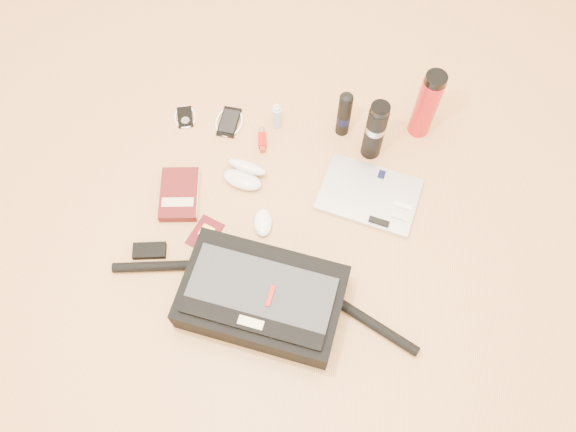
{
  "coord_description": "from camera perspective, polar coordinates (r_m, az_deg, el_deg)",
  "views": [
    {
      "loc": [
        0.08,
        -0.71,
        1.73
      ],
      "look_at": [
        0.02,
        0.07,
        0.06
      ],
      "focal_mm": 35.0,
      "sensor_mm": 36.0,
      "label": 1
    }
  ],
  "objects": [
    {
      "name": "ground",
      "position": [
        1.87,
        -0.72,
        -2.78
      ],
      "size": [
        4.0,
        4.0,
        0.0
      ],
      "primitive_type": "plane",
      "color": "tan",
      "rests_on": "ground"
    },
    {
      "name": "messenger_bag",
      "position": [
        1.75,
        -2.74,
        -8.23
      ],
      "size": [
        0.99,
        0.39,
        0.14
      ],
      "rotation": [
        0.0,
        0.0,
        -0.19
      ],
      "color": "black",
      "rests_on": "ground"
    },
    {
      "name": "laptop",
      "position": [
        1.96,
        8.27,
        2.13
      ],
      "size": [
        0.38,
        0.31,
        0.03
      ],
      "rotation": [
        0.0,
        0.0,
        -0.26
      ],
      "color": "silver",
      "rests_on": "ground"
    },
    {
      "name": "book",
      "position": [
        1.97,
        -10.93,
        2.17
      ],
      "size": [
        0.15,
        0.21,
        0.04
      ],
      "rotation": [
        0.0,
        0.0,
        0.09
      ],
      "color": "#4C0F12",
      "rests_on": "ground"
    },
    {
      "name": "passport",
      "position": [
        1.9,
        -8.42,
        -1.8
      ],
      "size": [
        0.13,
        0.14,
        0.01
      ],
      "rotation": [
        0.0,
        0.0,
        -0.4
      ],
      "color": "#4C0A11",
      "rests_on": "ground"
    },
    {
      "name": "mouse",
      "position": [
        1.89,
        -2.56,
        -0.68
      ],
      "size": [
        0.07,
        0.11,
        0.03
      ],
      "rotation": [
        0.0,
        0.0,
        0.1
      ],
      "color": "white",
      "rests_on": "ground"
    },
    {
      "name": "sunglasses_case",
      "position": [
        1.96,
        -4.42,
        4.32
      ],
      "size": [
        0.17,
        0.15,
        0.08
      ],
      "rotation": [
        0.0,
        0.0,
        -0.3
      ],
      "color": "silver",
      "rests_on": "ground"
    },
    {
      "name": "ipod",
      "position": [
        2.15,
        -10.41,
        9.86
      ],
      "size": [
        0.1,
        0.1,
        0.01
      ],
      "rotation": [
        0.0,
        0.0,
        0.25
      ],
      "color": "black",
      "rests_on": "ground"
    },
    {
      "name": "phone",
      "position": [
        2.11,
        -6.0,
        9.48
      ],
      "size": [
        0.11,
        0.14,
        0.01
      ],
      "rotation": [
        0.0,
        0.0,
        -0.12
      ],
      "color": "black",
      "rests_on": "ground"
    },
    {
      "name": "inhaler",
      "position": [
        2.05,
        -2.64,
        7.77
      ],
      "size": [
        0.04,
        0.1,
        0.03
      ],
      "rotation": [
        0.0,
        0.0,
        0.15
      ],
      "color": "#B30E09",
      "rests_on": "ground"
    },
    {
      "name": "spray_bottle",
      "position": [
        2.05,
        -1.16,
        10.04
      ],
      "size": [
        0.04,
        0.04,
        0.12
      ],
      "rotation": [
        0.0,
        0.0,
        0.16
      ],
      "color": "#98B9D0",
      "rests_on": "ground"
    },
    {
      "name": "aerosol_can",
      "position": [
        2.01,
        5.73,
        10.27
      ],
      "size": [
        0.05,
        0.05,
        0.21
      ],
      "rotation": [
        0.0,
        0.0,
        0.0
      ],
      "color": "black",
      "rests_on": "ground"
    },
    {
      "name": "thermos_black",
      "position": [
        1.95,
        8.84,
        8.58
      ],
      "size": [
        0.09,
        0.09,
        0.27
      ],
      "rotation": [
        0.0,
        0.0,
        0.34
      ],
      "color": "black",
      "rests_on": "ground"
    },
    {
      "name": "thermos_red",
      "position": [
        2.03,
        13.9,
        10.91
      ],
      "size": [
        0.1,
        0.1,
        0.3
      ],
      "rotation": [
        0.0,
        0.0,
        0.32
      ],
      "color": "red",
      "rests_on": "ground"
    }
  ]
}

